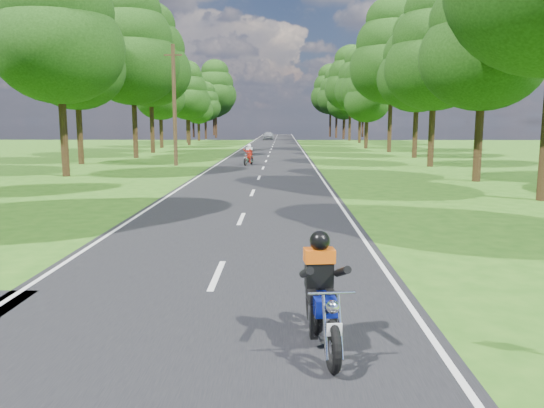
{
  "coord_description": "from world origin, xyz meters",
  "views": [
    {
      "loc": [
        1.26,
        -7.84,
        2.94
      ],
      "look_at": [
        1.02,
        4.0,
        1.1
      ],
      "focal_mm": 35.0,
      "sensor_mm": 36.0,
      "label": 1
    }
  ],
  "objects": [
    {
      "name": "ground",
      "position": [
        0.0,
        0.0,
        0.0
      ],
      "size": [
        160.0,
        160.0,
        0.0
      ],
      "primitive_type": "plane",
      "color": "#275914",
      "rests_on": "ground"
    },
    {
      "name": "main_road",
      "position": [
        0.0,
        50.0,
        0.01
      ],
      "size": [
        7.0,
        140.0,
        0.02
      ],
      "primitive_type": "cube",
      "color": "black",
      "rests_on": "ground"
    },
    {
      "name": "road_markings",
      "position": [
        -0.14,
        48.13,
        0.02
      ],
      "size": [
        7.4,
        140.0,
        0.01
      ],
      "color": "silver",
      "rests_on": "main_road"
    },
    {
      "name": "treeline",
      "position": [
        1.43,
        60.06,
        8.25
      ],
      "size": [
        40.0,
        115.35,
        14.78
      ],
      "color": "black",
      "rests_on": "ground"
    },
    {
      "name": "telegraph_pole",
      "position": [
        -6.0,
        28.0,
        4.07
      ],
      "size": [
        1.2,
        0.26,
        8.0
      ],
      "color": "#382616",
      "rests_on": "ground"
    },
    {
      "name": "rider_near_blue",
      "position": [
        1.77,
        -1.21,
        0.77
      ],
      "size": [
        0.79,
        1.86,
        1.51
      ],
      "primitive_type": null,
      "rotation": [
        0.0,
        0.0,
        0.11
      ],
      "color": "navy",
      "rests_on": "main_road"
    },
    {
      "name": "rider_far_red",
      "position": [
        -1.09,
        28.32,
        0.74
      ],
      "size": [
        0.94,
        1.8,
        1.43
      ],
      "primitive_type": null,
      "rotation": [
        0.0,
        0.0,
        -0.22
      ],
      "color": "#B41A0D",
      "rests_on": "main_road"
    },
    {
      "name": "distant_car",
      "position": [
        -1.16,
        80.36,
        0.73
      ],
      "size": [
        1.77,
        4.19,
        1.41
      ],
      "primitive_type": "imported",
      "rotation": [
        0.0,
        0.0,
        0.02
      ],
      "color": "#ADB0B5",
      "rests_on": "main_road"
    }
  ]
}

